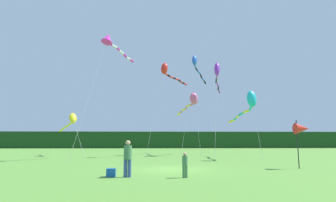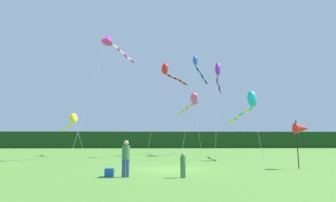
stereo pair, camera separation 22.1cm
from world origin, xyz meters
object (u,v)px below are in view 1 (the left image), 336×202
Objects in this scene: kite_blue at (196,64)px; banner_flag_pole at (302,129)px; person_adult at (128,156)px; kite_yellow at (72,120)px; kite_rainbow at (192,100)px; kite_cyan at (249,103)px; kite_magenta at (110,41)px; cooler_box at (111,173)px; kite_red at (166,71)px; person_child at (185,163)px; kite_purple at (217,72)px.

banner_flag_pole is at bearing -76.46° from kite_blue.
banner_flag_pole reaches higher than person_adult.
kite_yellow is 0.95× the size of kite_rainbow.
kite_rainbow is (-4.37, 7.05, 1.23)m from kite_cyan.
kite_magenta is 1.71× the size of kite_yellow.
kite_blue is (7.19, 20.57, 11.36)m from cooler_box.
kite_blue is 1.72× the size of kite_rainbow.
kite_rainbow is at bearing 121.78° from kite_cyan.
cooler_box is at bearing -66.91° from kite_yellow.
kite_red is at bearing -131.37° from kite_blue.
person_child is 0.11× the size of kite_red.
person_child is at bearing -154.08° from banner_flag_pole.
person_child is 0.09× the size of kite_blue.
kite_yellow is (-18.26, 6.49, -1.18)m from kite_cyan.
kite_red is (-7.54, 4.93, 4.26)m from kite_cyan.
kite_rainbow is at bearing 37.18° from kite_magenta.
kite_cyan is 0.69× the size of kite_purple.
kite_red is (-0.33, 16.61, 8.81)m from person_child.
kite_rainbow is at bearing 33.88° from kite_red.
kite_cyan is 9.96m from kite_red.
kite_magenta is (-2.38, 11.54, 11.00)m from cooler_box.
kite_blue is at bearing 72.96° from person_adult.
kite_cyan reaches higher than kite_yellow.
kite_magenta is at bearing 178.19° from kite_cyan.
kite_blue is 1.14× the size of kite_purple.
banner_flag_pole is at bearing -31.13° from kite_magenta.
kite_red is (10.72, -1.56, 5.44)m from kite_yellow.
kite_red is (-8.15, 12.81, 7.01)m from banner_flag_pole.
person_child is 21.66m from kite_purple.
kite_red reaches higher than banner_flag_pole.
kite_cyan is at bearing -1.81° from kite_magenta.
kite_purple is at bearing -0.36° from kite_rainbow.
kite_blue is (-4.17, 17.33, 9.11)m from banner_flag_pole.
banner_flag_pole is 20.01m from kite_blue.
cooler_box is at bearing 171.15° from person_child.
cooler_box is 20.26m from kite_rainbow.
kite_yellow is 14.11m from kite_rainbow.
kite_rainbow is (8.76, 6.64, -4.76)m from kite_magenta.
kite_red is 0.94× the size of kite_purple.
kite_purple is at bearing 1.85° from kite_yellow.
kite_magenta is 13.59m from kite_purple.
kite_purple is (11.79, 6.62, -1.35)m from kite_magenta.
cooler_box is 22.62m from kite_purple.
banner_flag_pole is 0.41× the size of kite_rainbow.
person_child is 8.87m from banner_flag_pole.
person_adult is 4.03× the size of cooler_box.
kite_cyan reaches higher than banner_flag_pole.
person_adult is at bearing -131.14° from kite_cyan.
person_adult is 19.95m from kite_yellow.
person_child is at bearing -88.86° from kite_red.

